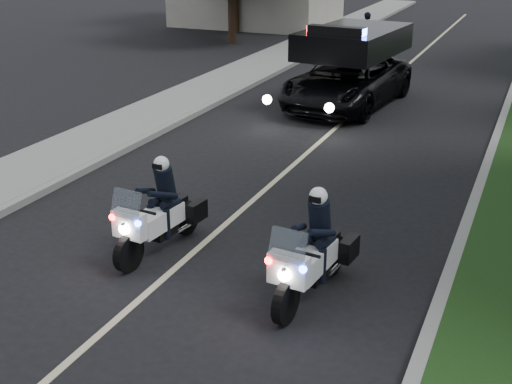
# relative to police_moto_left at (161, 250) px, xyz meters

# --- Properties ---
(ground) EXTENTS (120.00, 120.00, 0.00)m
(ground) POSITION_rel_police_moto_left_xyz_m (0.54, 0.26, 0.00)
(ground) COLOR black
(ground) RESTS_ON ground
(curb_right) EXTENTS (0.20, 60.00, 0.15)m
(curb_right) POSITION_rel_police_moto_left_xyz_m (4.64, 10.26, 0.07)
(curb_right) COLOR gray
(curb_right) RESTS_ON ground
(curb_left) EXTENTS (0.20, 60.00, 0.15)m
(curb_left) POSITION_rel_police_moto_left_xyz_m (-3.56, 10.26, 0.07)
(curb_left) COLOR gray
(curb_left) RESTS_ON ground
(sidewalk_left) EXTENTS (2.00, 60.00, 0.16)m
(sidewalk_left) POSITION_rel_police_moto_left_xyz_m (-4.66, 10.26, 0.08)
(sidewalk_left) COLOR gray
(sidewalk_left) RESTS_ON ground
(lane_marking) EXTENTS (0.12, 50.00, 0.01)m
(lane_marking) POSITION_rel_police_moto_left_xyz_m (0.54, 10.26, 0.00)
(lane_marking) COLOR #BFB78C
(lane_marking) RESTS_ON ground
(police_moto_left) EXTENTS (0.88, 2.00, 1.65)m
(police_moto_left) POSITION_rel_police_moto_left_xyz_m (0.00, 0.00, 0.00)
(police_moto_left) COLOR white
(police_moto_left) RESTS_ON ground
(police_moto_right) EXTENTS (0.90, 2.05, 1.69)m
(police_moto_right) POSITION_rel_police_moto_left_xyz_m (2.83, -0.41, 0.00)
(police_moto_right) COLOR silver
(police_moto_right) RESTS_ON ground
(police_suv) EXTENTS (3.08, 5.73, 2.68)m
(police_suv) POSITION_rel_police_moto_left_xyz_m (0.11, 10.75, 0.00)
(police_suv) COLOR black
(police_suv) RESTS_ON ground
(bicycle) EXTENTS (0.67, 1.69, 0.87)m
(bicycle) POSITION_rel_police_moto_left_xyz_m (-1.44, 18.86, 0.00)
(bicycle) COLOR black
(bicycle) RESTS_ON ground
(cyclist) EXTENTS (0.61, 0.42, 1.63)m
(cyclist) POSITION_rel_police_moto_left_xyz_m (-1.44, 18.86, 0.00)
(cyclist) COLOR black
(cyclist) RESTS_ON ground
(tree_left_near) EXTENTS (6.22, 6.22, 8.98)m
(tree_left_near) POSITION_rel_police_moto_left_xyz_m (-7.93, 19.76, 0.00)
(tree_left_near) COLOR #1F3F15
(tree_left_near) RESTS_ON ground
(tree_left_far) EXTENTS (6.27, 6.27, 8.58)m
(tree_left_far) POSITION_rel_police_moto_left_xyz_m (-9.27, 23.05, 0.00)
(tree_left_far) COLOR #133410
(tree_left_far) RESTS_ON ground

